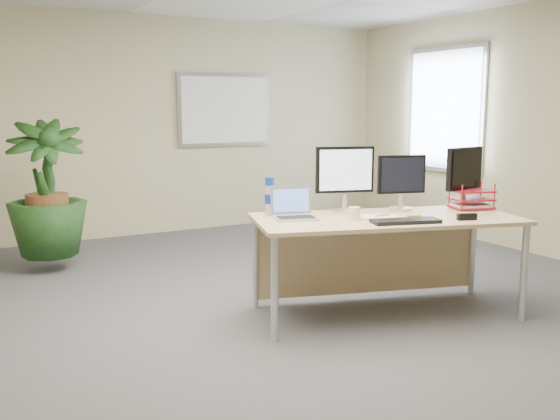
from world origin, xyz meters
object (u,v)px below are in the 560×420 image
monitor_left (345,175)px  monitor_right (401,179)px  desk (381,235)px  laptop (293,210)px  floor_plant (47,195)px

monitor_left → monitor_right: 0.49m
desk → monitor_right: 0.51m
monitor_right → laptop: bearing=174.0°
desk → monitor_left: size_ratio=4.16×
desk → laptop: size_ratio=5.67×
monitor_right → desk: bearing=-159.4°
floor_plant → laptop: bearing=-59.0°
floor_plant → monitor_right: floor_plant is taller
laptop → desk: bearing=-17.0°
floor_plant → monitor_left: (1.88, -2.31, 0.31)m
floor_plant → monitor_right: 3.39m
monitor_left → monitor_right: (0.47, -0.12, -0.04)m
floor_plant → monitor_left: size_ratio=2.90×
monitor_right → monitor_left: bearing=165.1°
monitor_left → monitor_right: size_ratio=1.17×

